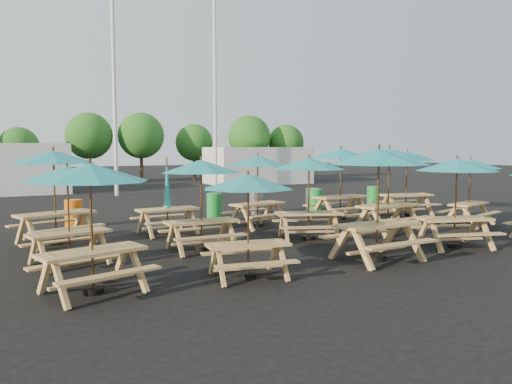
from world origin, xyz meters
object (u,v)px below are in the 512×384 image
waste_bin_3 (315,200)px  picnic_unit_8 (258,165)px  picnic_unit_5 (167,202)px  waste_bin_5 (373,197)px  picnic_unit_13 (470,168)px  waste_bin_4 (312,199)px  picnic_unit_7 (309,168)px  waste_bin_1 (214,205)px  picnic_unit_2 (54,163)px  waste_bin_0 (74,214)px  picnic_unit_10 (389,159)px  waste_bin_2 (256,203)px  picnic_unit_14 (407,160)px  picnic_unit_11 (341,158)px  picnic_unit_3 (248,188)px  picnic_unit_1 (67,179)px  picnic_unit_4 (201,172)px  picnic_unit_6 (379,163)px  picnic_unit_0 (90,180)px  picnic_unit_9 (457,170)px

waste_bin_3 → picnic_unit_8: bearing=-147.0°
picnic_unit_5 → waste_bin_5: 10.32m
picnic_unit_5 → picnic_unit_13: picnic_unit_5 is taller
waste_bin_3 → waste_bin_4: 0.49m
picnic_unit_7 → waste_bin_1: picnic_unit_7 is taller
picnic_unit_2 → waste_bin_0: bearing=54.9°
waste_bin_0 → waste_bin_1: bearing=1.4°
picnic_unit_10 → waste_bin_5: bearing=46.1°
waste_bin_2 → waste_bin_3: size_ratio=1.00×
picnic_unit_5 → picnic_unit_14: picnic_unit_14 is taller
picnic_unit_13 → waste_bin_4: bearing=94.5°
picnic_unit_8 → waste_bin_4: 5.28m
picnic_unit_7 → waste_bin_5: size_ratio=2.88×
picnic_unit_11 → waste_bin_5: bearing=29.6°
picnic_unit_5 → picnic_unit_10: picnic_unit_10 is taller
waste_bin_0 → picnic_unit_3: bearing=-74.6°
picnic_unit_5 → waste_bin_5: bearing=9.7°
picnic_unit_3 → picnic_unit_10: bearing=33.4°
picnic_unit_1 → picnic_unit_11: size_ratio=0.91×
picnic_unit_4 → picnic_unit_7: bearing=1.2°
waste_bin_4 → picnic_unit_1: bearing=-150.0°
picnic_unit_5 → waste_bin_1: picnic_unit_5 is taller
picnic_unit_2 → waste_bin_1: bearing=7.4°
waste_bin_2 → waste_bin_5: 5.63m
picnic_unit_8 → picnic_unit_13: 6.97m
waste_bin_2 → waste_bin_4: size_ratio=1.00×
picnic_unit_3 → waste_bin_2: picnic_unit_3 is taller
picnic_unit_5 → waste_bin_0: bearing=126.8°
waste_bin_1 → picnic_unit_13: bearing=-38.9°
picnic_unit_2 → waste_bin_5: 13.45m
picnic_unit_8 → picnic_unit_3: bearing=-132.8°
picnic_unit_1 → picnic_unit_6: 6.79m
waste_bin_2 → waste_bin_3: (2.55, -0.28, 0.00)m
picnic_unit_0 → picnic_unit_14: size_ratio=1.01×
picnic_unit_11 → waste_bin_3: bearing=71.0°
waste_bin_3 → picnic_unit_4: bearing=-142.5°
picnic_unit_0 → picnic_unit_9: size_ratio=1.00×
picnic_unit_0 → picnic_unit_4: bearing=24.9°
waste_bin_3 → waste_bin_5: bearing=2.4°
picnic_unit_6 → picnic_unit_9: (2.74, 0.26, -0.22)m
picnic_unit_2 → waste_bin_2: (7.41, 2.95, -1.71)m
picnic_unit_3 → waste_bin_1: bearing=80.8°
picnic_unit_8 → picnic_unit_14: size_ratio=1.00×
picnic_unit_9 → waste_bin_4: size_ratio=2.81×
picnic_unit_2 → picnic_unit_7: size_ratio=1.09×
waste_bin_1 → waste_bin_5: (7.39, -0.04, 0.00)m
picnic_unit_14 → waste_bin_0: bearing=176.8°
waste_bin_0 → waste_bin_3: same height
picnic_unit_0 → picnic_unit_11: 10.69m
picnic_unit_3 → picnic_unit_9: bearing=11.4°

